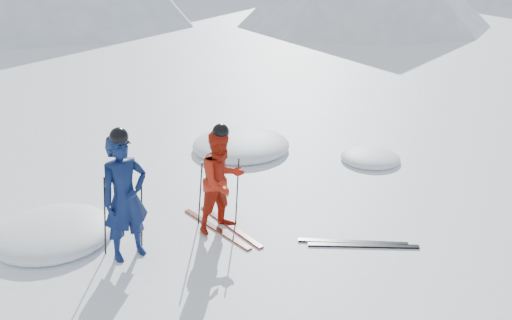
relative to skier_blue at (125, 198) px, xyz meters
name	(u,v)px	position (x,y,z in m)	size (l,w,h in m)	color
ground	(346,220)	(3.58, -0.14, -0.95)	(160.00, 160.00, 0.00)	white
skier_blue	(125,198)	(0.00, 0.00, 0.00)	(0.70, 0.46, 1.91)	#0B1944
skier_red	(222,181)	(1.54, 0.31, -0.11)	(0.82, 0.64, 1.69)	#AD1F0D
pole_blue_left	(105,217)	(-0.30, 0.15, -0.32)	(0.02, 0.02, 1.27)	black
pole_blue_right	(142,208)	(0.25, 0.25, -0.32)	(0.02, 0.02, 1.27)	black
pole_red_left	(200,194)	(1.24, 0.56, -0.39)	(0.02, 0.02, 1.13)	black
pole_red_right	(237,191)	(1.84, 0.46, -0.39)	(0.02, 0.02, 1.13)	black
ski_worn_left	(216,229)	(1.42, 0.31, -0.94)	(0.09, 1.70, 0.03)	black
ski_worn_right	(230,226)	(1.66, 0.31, -0.94)	(0.09, 1.70, 0.03)	black
ski_loose_a	(353,242)	(3.29, -0.84, -0.94)	(0.09, 1.70, 0.03)	black
ski_loose_b	(363,246)	(3.39, -0.99, -0.94)	(0.09, 1.70, 0.03)	black
snow_lumps	(238,180)	(2.38, 2.06, -0.95)	(9.46, 6.98, 0.48)	white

